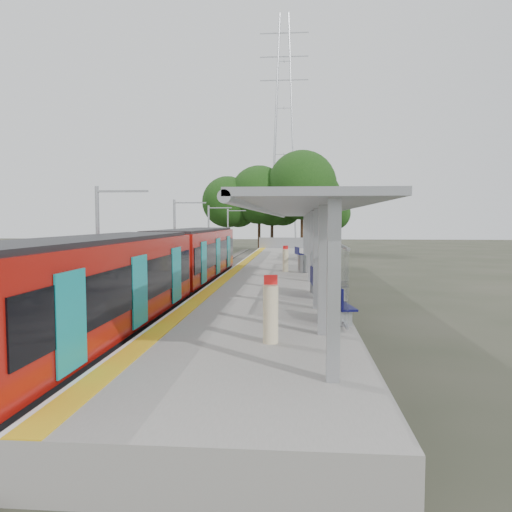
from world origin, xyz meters
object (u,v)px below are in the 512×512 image
Objects in this scene: train at (161,268)px; litter_bin at (302,264)px; bench_mid at (316,281)px; bench_near at (340,303)px; bench_far at (298,253)px; info_pillar_near at (271,314)px; info_pillar_far at (285,260)px.

train reaches higher than litter_bin.
bench_mid is 9.59m from litter_bin.
bench_far is at bearing 83.00° from bench_near.
bench_far is at bearing 91.14° from litter_bin.
litter_bin reaches higher than bench_far.
litter_bin is at bearing 76.58° from info_pillar_near.
info_pillar_far is (-2.00, 15.03, 0.10)m from bench_near.
info_pillar_near is 1.09× the size of info_pillar_far.
info_pillar_far is at bearing 79.84° from info_pillar_near.
bench_mid reaches higher than litter_bin.
info_pillar_near is (5.15, -8.35, -0.30)m from train.
info_pillar_far reaches higher than bench_far.
litter_bin is (-0.47, 9.58, -0.10)m from bench_mid.
bench_near is at bearing -100.42° from bench_far.
bench_near is 0.98× the size of info_pillar_near.
train is 17.41× the size of info_pillar_far.
train reaches higher than bench_far.
info_pillar_far is at bearing -107.83° from bench_far.
bench_near is at bearing -38.08° from train.
train is at bearing -141.68° from info_pillar_far.
info_pillar_far reaches higher than litter_bin.
bench_near is at bearing -87.41° from bench_mid.
bench_near is 1.07× the size of info_pillar_far.
train reaches higher than info_pillar_near.
bench_far is 0.88× the size of info_pillar_near.
info_pillar_far is (-1.46, 9.88, 0.07)m from bench_mid.
bench_mid is 8.06m from info_pillar_near.
litter_bin is (-1.00, 14.72, -0.07)m from bench_near.
info_pillar_near is at bearing -134.82° from bench_near.
bench_mid is (6.57, -0.42, -0.44)m from train.
train is 16.29× the size of bench_near.
train reaches higher than bench_mid.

